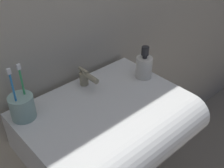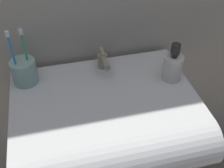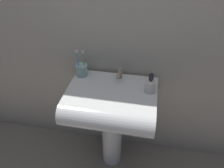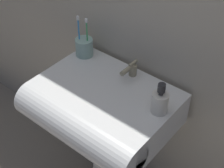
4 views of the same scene
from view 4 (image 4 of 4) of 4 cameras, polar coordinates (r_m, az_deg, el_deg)
name	(u,v)px [view 4 (image 4 of 4)]	position (r m, az deg, el deg)	size (l,w,h in m)	color
sink_pedestal	(108,158)	(1.91, -0.70, -12.15)	(0.17, 0.17, 0.66)	white
sink_basin	(99,109)	(1.57, -2.22, -4.19)	(0.63, 0.50, 0.17)	white
faucet	(131,70)	(1.59, 3.19, 2.41)	(0.04, 0.12, 0.07)	tan
toothbrush_cup	(84,47)	(1.73, -4.63, 6.18)	(0.09, 0.09, 0.22)	#99BFB2
soap_bottle	(160,102)	(1.42, 7.97, -2.92)	(0.07, 0.07, 0.15)	silver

